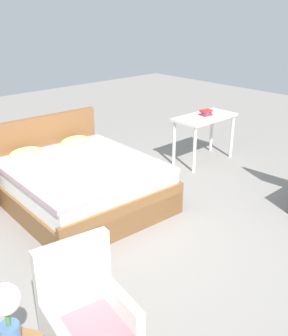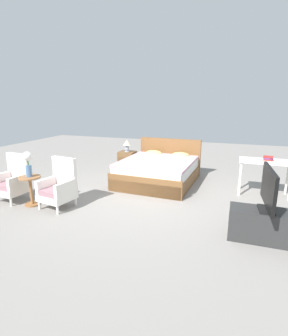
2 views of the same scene
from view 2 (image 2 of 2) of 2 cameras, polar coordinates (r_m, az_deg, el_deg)
name	(u,v)px [view 2 (image 2 of 2)]	position (r m, az deg, el deg)	size (l,w,h in m)	color
ground_plane	(146,198)	(5.44, 0.43, -6.55)	(16.00, 16.00, 0.00)	gray
bed	(159,170)	(6.39, 3.27, -0.52)	(1.76, 2.04, 0.96)	brown
armchair_by_window_left	(13,182)	(5.87, -26.59, -2.68)	(0.57, 0.57, 0.92)	white
armchair_by_window_right	(59,188)	(5.15, -18.01, -4.08)	(0.61, 0.61, 0.92)	white
side_table	(31,187)	(5.42, -23.43, -3.87)	(0.40, 0.40, 0.57)	#936038
flower_vase	(28,161)	(5.30, -23.97, 1.31)	(0.17, 0.17, 0.48)	#4C709E
nightstand	(127,162)	(7.40, -3.66, 1.42)	(0.44, 0.41, 0.57)	brown
table_lamp	(127,144)	(7.30, -3.72, 5.23)	(0.22, 0.22, 0.33)	#9EADC6
tv_stand	(264,225)	(4.18, 24.65, -11.27)	(0.96, 0.40, 0.46)	#2D2D2D
tv_flatscreen	(269,189)	(3.98, 25.51, -4.14)	(0.22, 0.91, 0.61)	black
vanity_desk	(265,166)	(6.00, 24.92, 0.47)	(1.04, 0.52, 0.75)	silver
book_stack	(268,158)	(5.98, 25.41, 1.92)	(0.20, 0.15, 0.09)	#AD2823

